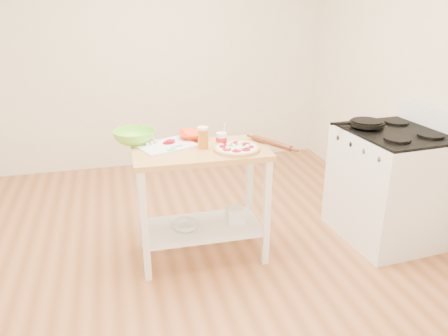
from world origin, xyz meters
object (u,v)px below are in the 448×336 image
skillet (366,123)px  pizza (237,148)px  rolling_pin (271,143)px  shelf_bin (235,214)px  prep_island (201,182)px  gas_stove (389,185)px  spatula (174,148)px  cutting_board (166,145)px  knife (146,141)px  shelf_glass_bowl (186,226)px  yogurt_tub (221,139)px  orange_bowl (193,135)px  beer_pint (203,138)px  green_bowl (134,137)px

skillet → pizza: (-1.15, -0.17, -0.06)m
skillet → rolling_pin: 0.88m
shelf_bin → prep_island: bearing=-178.3°
gas_stove → spatula: size_ratio=8.21×
cutting_board → knife: bearing=123.8°
shelf_glass_bowl → yogurt_tub: bearing=12.4°
prep_island → orange_bowl: (-0.00, 0.27, 0.29)m
beer_pint → skillet: bearing=2.3°
skillet → cutting_board: 1.64m
orange_bowl → yogurt_tub: yogurt_tub is taller
skillet → beer_pint: 1.38m
spatula → beer_pint: beer_pint is taller
orange_bowl → rolling_pin: bearing=-31.3°
rolling_pin → prep_island: bearing=173.8°
skillet → pizza: 1.16m
knife → orange_bowl: orange_bowl is taller
skillet → spatula: (-1.59, -0.04, -0.06)m
prep_island → orange_bowl: bearing=90.5°
shelf_bin → spatula: bearing=176.2°
orange_bowl → spatula: bearing=-129.3°
gas_stove → beer_pint: bearing=172.4°
gas_stove → knife: (-1.96, 0.32, 0.44)m
gas_stove → yogurt_tub: size_ratio=6.33×
prep_island → skillet: skillet is taller
green_bowl → beer_pint: size_ratio=1.98×
green_bowl → shelf_glass_bowl: bearing=-42.3°
cutting_board → orange_bowl: size_ratio=2.08×
skillet → gas_stove: bearing=-27.8°
skillet → shelf_bin: 1.31m
gas_stove → rolling_pin: gas_stove is taller
yogurt_tub → spatula: bearing=-178.7°
prep_island → shelf_glass_bowl: prep_island is taller
prep_island → orange_bowl: size_ratio=4.34×
spatula → rolling_pin: 0.72m
skillet → green_bowl: 1.87m
gas_stove → prep_island: bearing=173.3°
pizza → rolling_pin: 0.28m
gas_stove → spatula: (-1.77, 0.12, 0.44)m
orange_bowl → shelf_glass_bowl: bearing=-114.8°
prep_island → skillet: bearing=3.2°
cutting_board → beer_pint: 0.30m
knife → shelf_bin: bearing=-39.9°
orange_bowl → shelf_glass_bowl: 0.71m
cutting_board → orange_bowl: (0.24, 0.13, 0.02)m
skillet → spatula: 1.59m
cutting_board → beer_pint: bearing=-44.7°
orange_bowl → beer_pint: beer_pint is taller
pizza → rolling_pin: size_ratio=0.89×
shelf_glass_bowl → prep_island: bearing=8.5°
prep_island → spatula: 0.34m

